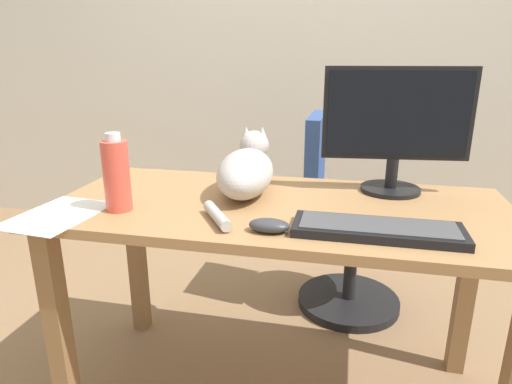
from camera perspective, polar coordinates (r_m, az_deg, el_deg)
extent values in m
cube|color=beige|center=(2.83, 8.62, 19.96)|extent=(6.00, 0.04, 2.60)
cube|color=#9E7247|center=(1.39, 3.02, -2.17)|extent=(1.43, 0.65, 0.03)
cube|color=olive|center=(1.58, -24.22, -15.88)|extent=(0.06, 0.06, 0.69)
cube|color=olive|center=(1.96, -15.15, -8.04)|extent=(0.06, 0.06, 0.69)
cube|color=olive|center=(1.82, 25.50, -11.36)|extent=(0.06, 0.06, 0.69)
cylinder|color=black|center=(2.25, 11.83, -13.59)|extent=(0.48, 0.48, 0.04)
cylinder|color=black|center=(2.16, 12.18, -8.86)|extent=(0.06, 0.06, 0.45)
cylinder|color=navy|center=(2.06, 12.63, -2.42)|extent=(0.44, 0.44, 0.06)
cube|color=navy|center=(2.00, 7.70, 4.17)|extent=(0.07, 0.35, 0.40)
cylinder|color=black|center=(1.58, 16.97, 0.35)|extent=(0.20, 0.20, 0.01)
cylinder|color=black|center=(1.56, 17.15, 2.37)|extent=(0.04, 0.04, 0.10)
cube|color=black|center=(1.53, 17.83, 9.62)|extent=(0.48, 0.08, 0.30)
cube|color=black|center=(1.51, 17.93, 9.55)|extent=(0.45, 0.05, 0.27)
cube|color=black|center=(1.20, 15.44, -4.74)|extent=(0.44, 0.15, 0.02)
cube|color=#444447|center=(1.19, 15.49, -4.12)|extent=(0.40, 0.12, 0.00)
ellipsoid|color=#B2ADA8|center=(1.46, -1.37, 2.47)|extent=(0.21, 0.37, 0.15)
sphere|color=#B2ADA8|center=(1.65, -0.23, 6.05)|extent=(0.11, 0.11, 0.11)
cone|color=#B2ADA8|center=(1.65, -1.28, 7.77)|extent=(0.04, 0.04, 0.04)
cone|color=#B2ADA8|center=(1.64, 0.83, 7.72)|extent=(0.04, 0.04, 0.04)
cylinder|color=#B2ADA8|center=(1.24, -5.07, -3.04)|extent=(0.13, 0.17, 0.03)
ellipsoid|color=#333338|center=(1.17, 1.71, -4.34)|extent=(0.11, 0.06, 0.04)
cube|color=white|center=(1.42, -24.31, -2.70)|extent=(0.24, 0.31, 0.00)
cylinder|color=#D84C3D|center=(1.37, -17.58, 1.96)|extent=(0.08, 0.08, 0.21)
cylinder|color=silver|center=(1.34, -18.04, 6.79)|extent=(0.04, 0.04, 0.02)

